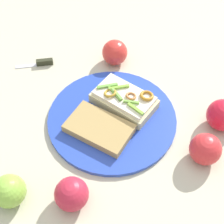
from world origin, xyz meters
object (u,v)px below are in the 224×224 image
Objects in this scene: plate at (112,118)px; apple_2 at (72,194)px; knife at (41,63)px; apple_0 at (223,115)px; apple_4 at (9,191)px; apple_3 at (115,52)px; sandwich at (124,99)px; apple_1 at (205,149)px; bread_slice_side at (99,128)px.

apple_2 is at bearing 40.83° from plate.
apple_2 reaches higher than knife.
apple_0 is 1.11× the size of apple_4.
plate is 0.21m from apple_3.
apple_2 is at bearing 97.69° from knife.
apple_2 and apple_3 have the same top height.
apple_3 is (-0.06, -0.16, 0.01)m from sandwich.
apple_2 reaches higher than sandwich.
apple_3 is 0.21m from knife.
apple_2 is (0.40, 0.01, -0.00)m from apple_0.
plate is 1.78× the size of sandwich.
sandwich is at bearing -41.81° from apple_0.
knife is (0.19, -0.09, -0.03)m from apple_3.
knife is at bearing -65.10° from apple_1.
sandwich is at bearing -68.69° from apple_1.
plate is 0.23m from apple_1.
knife is at bearing 156.40° from bread_slice_side.
apple_4 is at bearing -14.92° from apple_1.
apple_4 is (0.11, -0.07, -0.00)m from apple_2.
bread_slice_side is 0.18m from apple_2.
apple_1 is at bearing 14.49° from bread_slice_side.
apple_4 is (0.33, 0.10, 0.00)m from sandwich.
sandwich is 2.32× the size of apple_0.
sandwich is 0.24m from apple_0.
apple_2 is at bearing 49.77° from apple_3.
plate is at bearing -56.07° from apple_1.
apple_1 is (0.09, 0.05, -0.00)m from apple_0.
bread_slice_side is at bearing -134.84° from apple_2.
bread_slice_side is 1.97× the size of apple_0.
apple_4 is at bearing 16.53° from plate.
apple_4 is at bearing -106.55° from bread_slice_side.
apple_3 is at bearing -145.73° from apple_4.
sandwich is 0.28m from apple_2.
apple_0 is at bearing -178.33° from apple_2.
apple_3 reaches higher than plate.
apple_1 is 1.02× the size of apple_2.
apple_1 reaches higher than knife.
apple_0 is 0.11m from apple_1.
sandwich is at bearing 83.77° from bread_slice_side.
apple_3 is at bearing -86.39° from apple_1.
apple_0 is 1.07× the size of apple_1.
plate is 4.57× the size of apple_4.
apple_4 is 0.66× the size of knife.
sandwich is 2.57× the size of apple_4.
plate is at bearing -163.47° from apple_4.
apple_1 reaches higher than sandwich.
apple_0 reaches higher than apple_4.
apple_0 is 0.51m from apple_4.
apple_1 is 0.42m from apple_4.
sandwich is 2.49× the size of apple_1.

